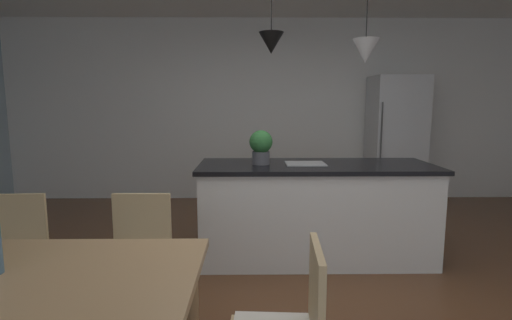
{
  "coord_description": "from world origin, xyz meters",
  "views": [
    {
      "loc": [
        -0.37,
        -2.78,
        1.45
      ],
      "look_at": [
        -0.33,
        0.49,
        0.98
      ],
      "focal_mm": 27.6,
      "sensor_mm": 36.0,
      "label": 1
    }
  ],
  "objects_px": {
    "potted_plant_on_island": "(261,146)",
    "chair_far_left": "(9,260)",
    "kitchen_island": "(315,210)",
    "chair_far_right": "(138,259)",
    "refrigerator": "(395,141)"
  },
  "relations": [
    {
      "from": "kitchen_island",
      "to": "chair_far_left",
      "type": "bearing_deg",
      "value": -150.98
    },
    {
      "from": "chair_far_right",
      "to": "potted_plant_on_island",
      "type": "bearing_deg",
      "value": 55.54
    },
    {
      "from": "refrigerator",
      "to": "potted_plant_on_island",
      "type": "distance_m",
      "value": 2.87
    },
    {
      "from": "chair_far_left",
      "to": "refrigerator",
      "type": "xyz_separation_m",
      "value": [
        3.62,
        3.24,
        0.45
      ]
    },
    {
      "from": "kitchen_island",
      "to": "potted_plant_on_island",
      "type": "height_order",
      "value": "potted_plant_on_island"
    },
    {
      "from": "chair_far_left",
      "to": "kitchen_island",
      "type": "distance_m",
      "value": 2.44
    },
    {
      "from": "chair_far_right",
      "to": "kitchen_island",
      "type": "bearing_deg",
      "value": 41.87
    },
    {
      "from": "chair_far_left",
      "to": "refrigerator",
      "type": "height_order",
      "value": "refrigerator"
    },
    {
      "from": "kitchen_island",
      "to": "potted_plant_on_island",
      "type": "xyz_separation_m",
      "value": [
        -0.51,
        0.0,
        0.61
      ]
    },
    {
      "from": "chair_far_left",
      "to": "potted_plant_on_island",
      "type": "bearing_deg",
      "value": 36.06
    },
    {
      "from": "chair_far_left",
      "to": "chair_far_right",
      "type": "bearing_deg",
      "value": 0.01
    },
    {
      "from": "chair_far_right",
      "to": "potted_plant_on_island",
      "type": "xyz_separation_m",
      "value": [
        0.81,
        1.18,
        0.6
      ]
    },
    {
      "from": "potted_plant_on_island",
      "to": "chair_far_left",
      "type": "bearing_deg",
      "value": -143.94
    },
    {
      "from": "refrigerator",
      "to": "potted_plant_on_island",
      "type": "xyz_separation_m",
      "value": [
        -2.0,
        -2.06,
        0.15
      ]
    },
    {
      "from": "chair_far_right",
      "to": "kitchen_island",
      "type": "height_order",
      "value": "kitchen_island"
    }
  ]
}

